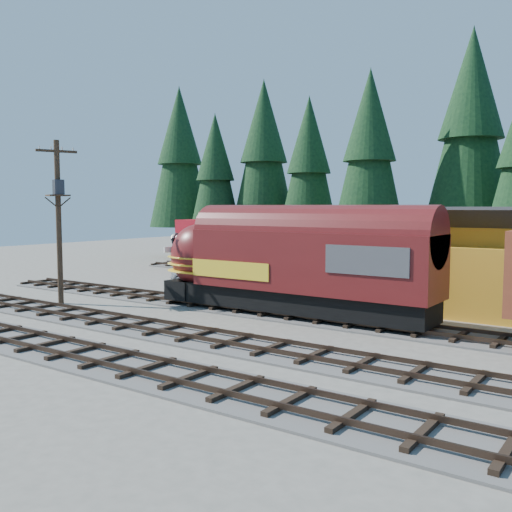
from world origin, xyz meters
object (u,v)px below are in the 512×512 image
Objects in this scene: pickup_truck_b at (210,277)px; caboose at (230,240)px; utility_pole at (59,211)px; depot at (411,250)px; pickup_truck_a at (225,279)px; locomotive at (282,267)px.

caboose is at bearing 41.09° from pickup_truck_b.
utility_pole is at bearing -82.42° from caboose.
pickup_truck_b is (3.61, 8.34, -4.16)m from utility_pole.
depot reaches higher than pickup_truck_a.
pickup_truck_a is at bearing -170.79° from depot.
caboose reaches higher than pickup_truck_a.
depot is 7.65m from locomotive.
depot is at bearing 58.48° from locomotive.
locomotive reaches higher than pickup_truck_a.
depot is at bearing -70.00° from pickup_truck_b.
caboose is at bearing 135.25° from locomotive.
utility_pole reaches higher than depot.
pickup_truck_a is (-7.28, 4.67, -1.60)m from locomotive.
utility_pole is 10.71m from pickup_truck_a.
locomotive is 9.27m from pickup_truck_b.
caboose reaches higher than locomotive.
pickup_truck_a is 0.93m from pickup_truck_b.
caboose is at bearing 118.67° from utility_pole.
depot is 19.61m from caboose.
caboose is at bearing 157.50° from depot.
pickup_truck_a is at bearing -52.92° from pickup_truck_b.
pickup_truck_a is at bearing -53.74° from caboose.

